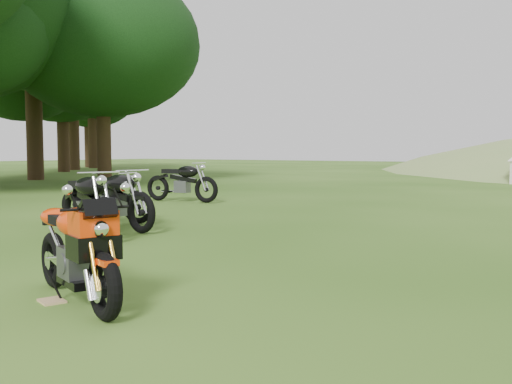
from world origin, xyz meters
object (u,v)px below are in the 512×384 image
Objects in this scene: vintage_moto_a at (87,201)px; vintage_moto_d at (182,181)px; sport_motorcycle at (76,241)px; vintage_moto_b at (114,197)px; vintage_moto_c at (106,196)px; plywood_board at (52,301)px.

vintage_moto_d reaches higher than vintage_moto_a.
vintage_moto_b is at bearing 154.29° from sport_motorcycle.
vintage_moto_c is (-0.81, 0.55, -0.05)m from vintage_moto_b.
sport_motorcycle is 5.50m from vintage_moto_c.
plywood_board is 5.47m from vintage_moto_c.
sport_motorcycle is at bearing 32.52° from plywood_board.
vintage_moto_d reaches higher than vintage_moto_c.
plywood_board is at bearing -126.87° from sport_motorcycle.
sport_motorcycle is at bearing -38.07° from vintage_moto_b.
plywood_board is 0.13× the size of vintage_moto_c.
vintage_moto_d is at bearing 124.43° from plywood_board.
plywood_board is 0.12× the size of vintage_moto_a.
vintage_moto_b is at bearing -68.62° from vintage_moto_d.
vintage_moto_c reaches higher than plywood_board.
vintage_moto_d is (-2.41, 4.42, 0.00)m from vintage_moto_b.
vintage_moto_b is 1.09× the size of vintage_moto_c.
sport_motorcycle reaches higher than vintage_moto_c.
sport_motorcycle is 0.86× the size of vintage_moto_a.
vintage_moto_a is at bearing -63.89° from vintage_moto_b.
sport_motorcycle is 3.85m from vintage_moto_a.
vintage_moto_b is at bearing 130.96° from plywood_board.
vintage_moto_b is 1.00× the size of vintage_moto_d.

